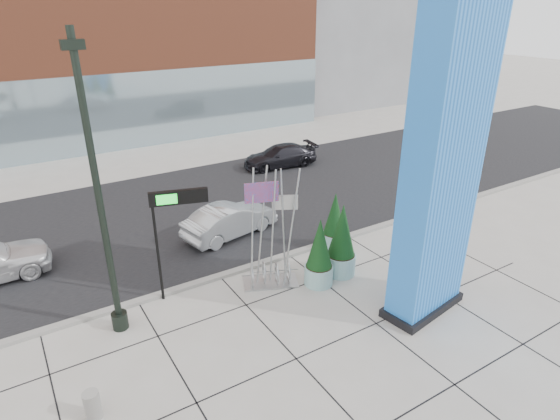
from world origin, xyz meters
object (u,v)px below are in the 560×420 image
concrete_bollard (92,405)px  car_silver_mid (230,220)px  public_art_sculpture (271,255)px  overhead_street_sign (173,205)px  blue_pylon (441,176)px  lamp_post (103,224)px

concrete_bollard → car_silver_mid: bearing=44.4°
public_art_sculpture → concrete_bollard: 7.27m
public_art_sculpture → car_silver_mid: public_art_sculpture is taller
concrete_bollard → car_silver_mid: (7.09, 6.93, 0.32)m
public_art_sculpture → overhead_street_sign: public_art_sculpture is taller
blue_pylon → concrete_bollard: size_ratio=12.58×
blue_pylon → concrete_bollard: blue_pylon is taller
public_art_sculpture → concrete_bollard: size_ratio=5.76×
lamp_post → public_art_sculpture: bearing=-2.9°
blue_pylon → public_art_sculpture: bearing=122.6°
lamp_post → car_silver_mid: (5.66, 3.84, -2.87)m
blue_pylon → car_silver_mid: 9.40m
lamp_post → concrete_bollard: 4.67m
blue_pylon → public_art_sculpture: (-3.43, 3.91, -3.46)m
concrete_bollard → overhead_street_sign: (3.71, 3.90, 2.94)m
car_silver_mid → concrete_bollard: bearing=121.9°
concrete_bollard → blue_pylon: bearing=-6.1°
blue_pylon → public_art_sculpture: 6.25m
car_silver_mid → public_art_sculpture: bearing=161.4°
public_art_sculpture → overhead_street_sign: size_ratio=1.13×
blue_pylon → car_silver_mid: (-3.00, 8.00, -3.91)m
blue_pylon → overhead_street_sign: blue_pylon is taller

